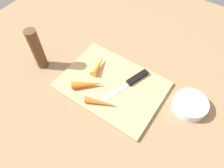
# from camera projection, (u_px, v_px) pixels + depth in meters

# --- Properties ---
(ground_plane) EXTENTS (1.40, 1.40, 0.00)m
(ground_plane) POSITION_uv_depth(u_px,v_px,m) (112.00, 86.00, 0.75)
(ground_plane) COLOR #8C6D4C
(cutting_board) EXTENTS (0.36, 0.26, 0.01)m
(cutting_board) POSITION_uv_depth(u_px,v_px,m) (112.00, 85.00, 0.75)
(cutting_board) COLOR tan
(cutting_board) RESTS_ON ground_plane
(knife) EXTENTS (0.08, 0.20, 0.01)m
(knife) POSITION_uv_depth(u_px,v_px,m) (135.00, 79.00, 0.75)
(knife) COLOR #B7B7BC
(knife) RESTS_ON cutting_board
(carrot_shortest) EXTENTS (0.04, 0.10, 0.03)m
(carrot_shortest) POSITION_uv_depth(u_px,v_px,m) (98.00, 65.00, 0.78)
(carrot_shortest) COLOR orange
(carrot_shortest) RESTS_ON cutting_board
(carrot_medium) EXTENTS (0.11, 0.06, 0.02)m
(carrot_medium) POSITION_uv_depth(u_px,v_px,m) (101.00, 103.00, 0.69)
(carrot_medium) COLOR orange
(carrot_medium) RESTS_ON cutting_board
(carrot_longest) EXTENTS (0.11, 0.09, 0.03)m
(carrot_longest) POSITION_uv_depth(u_px,v_px,m) (88.00, 84.00, 0.73)
(carrot_longest) COLOR orange
(carrot_longest) RESTS_ON cutting_board
(small_bowl) EXTENTS (0.11, 0.11, 0.04)m
(small_bowl) POSITION_uv_depth(u_px,v_px,m) (190.00, 105.00, 0.69)
(small_bowl) COLOR silver
(small_bowl) RESTS_ON ground_plane
(pepper_grinder) EXTENTS (0.04, 0.04, 0.17)m
(pepper_grinder) POSITION_uv_depth(u_px,v_px,m) (37.00, 49.00, 0.74)
(pepper_grinder) COLOR brown
(pepper_grinder) RESTS_ON ground_plane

